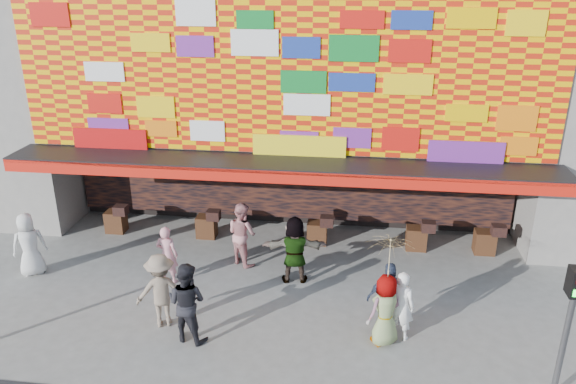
% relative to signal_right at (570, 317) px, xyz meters
% --- Properties ---
extents(ground, '(90.00, 90.00, 0.00)m').
position_rel_signal_right_xyz_m(ground, '(-6.20, 1.50, -1.86)').
color(ground, slate).
rests_on(ground, ground).
extents(shop_building, '(15.20, 9.40, 10.00)m').
position_rel_signal_right_xyz_m(shop_building, '(-6.20, 9.68, 3.37)').
color(shop_building, gray).
rests_on(shop_building, ground).
extents(signal_right, '(0.22, 0.20, 3.00)m').
position_rel_signal_right_xyz_m(signal_right, '(0.00, 0.00, 0.00)').
color(signal_right, '#59595B').
rests_on(signal_right, ground).
extents(ped_a, '(1.05, 0.97, 1.81)m').
position_rel_signal_right_xyz_m(ped_a, '(-12.88, 3.21, -0.96)').
color(ped_a, silver).
rests_on(ped_a, ground).
extents(ped_b, '(0.63, 0.44, 1.64)m').
position_rel_signal_right_xyz_m(ped_b, '(-9.00, 3.27, -1.04)').
color(ped_b, pink).
rests_on(ped_b, ground).
extents(ped_c, '(1.09, 0.95, 1.93)m').
position_rel_signal_right_xyz_m(ped_c, '(-7.73, 0.90, -0.90)').
color(ped_c, black).
rests_on(ped_c, ground).
extents(ped_d, '(1.35, 1.04, 1.84)m').
position_rel_signal_right_xyz_m(ped_d, '(-8.49, 1.37, -0.94)').
color(ped_d, gray).
rests_on(ped_d, ground).
extents(ped_e, '(1.10, 0.58, 1.78)m').
position_rel_signal_right_xyz_m(ped_e, '(-3.20, 1.77, -0.97)').
color(ped_e, '#2C364E').
rests_on(ped_e, ground).
extents(ped_f, '(1.80, 0.77, 1.88)m').
position_rel_signal_right_xyz_m(ped_f, '(-5.62, 3.77, -0.92)').
color(ped_f, gray).
rests_on(ped_f, ground).
extents(ped_g, '(1.00, 0.93, 1.71)m').
position_rel_signal_right_xyz_m(ped_g, '(-3.31, 1.32, -1.00)').
color(ped_g, gray).
rests_on(ped_g, ground).
extents(ped_h, '(0.73, 0.62, 1.69)m').
position_rel_signal_right_xyz_m(ped_h, '(-2.95, 1.57, -1.01)').
color(ped_h, white).
rests_on(ped_h, ground).
extents(ped_i, '(1.15, 1.11, 1.86)m').
position_rel_signal_right_xyz_m(ped_i, '(-7.23, 4.58, -0.93)').
color(ped_i, tan).
rests_on(ped_i, ground).
extents(parasol, '(1.36, 1.37, 1.89)m').
position_rel_signal_right_xyz_m(parasol, '(-3.31, 1.32, 0.31)').
color(parasol, beige).
rests_on(parasol, ground).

